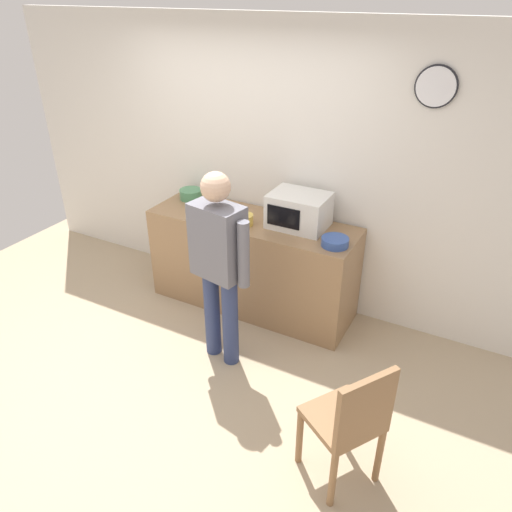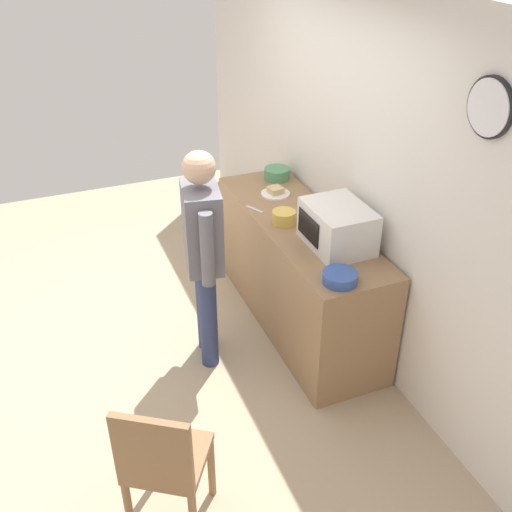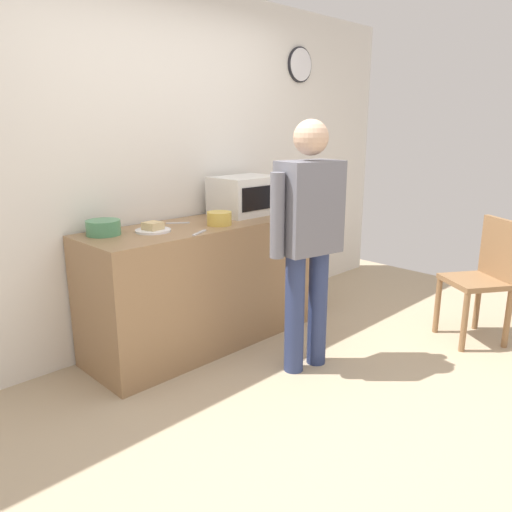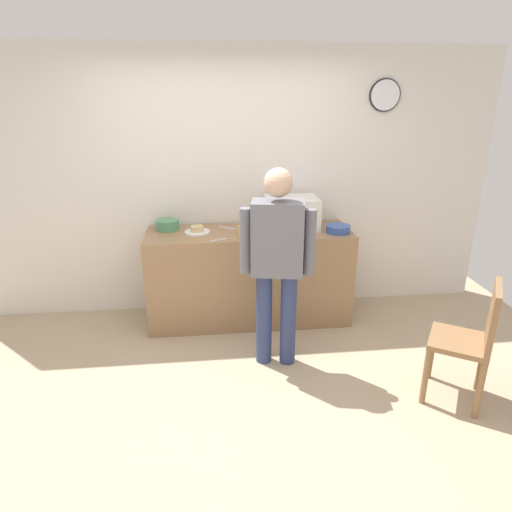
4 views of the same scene
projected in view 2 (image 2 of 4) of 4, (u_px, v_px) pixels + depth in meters
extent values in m
plane|color=tan|center=(146.00, 340.00, 4.70)|extent=(6.00, 6.00, 0.00)
cube|color=silver|center=(337.00, 157.00, 4.53)|extent=(5.40, 0.10, 2.60)
cylinder|color=white|center=(490.00, 108.00, 2.86)|extent=(0.28, 0.03, 0.28)
cylinder|color=black|center=(490.00, 107.00, 2.86)|extent=(0.31, 0.02, 0.31)
cube|color=#93704C|center=(298.00, 272.00, 4.70)|extent=(1.95, 0.62, 0.92)
cube|color=silver|center=(338.00, 227.00, 4.07)|extent=(0.50, 0.38, 0.30)
cube|color=black|center=(308.00, 228.00, 4.06)|extent=(0.30, 0.01, 0.18)
cylinder|color=white|center=(275.00, 194.00, 4.85)|extent=(0.24, 0.24, 0.01)
cube|color=#D1B67F|center=(275.00, 190.00, 4.83)|extent=(0.13, 0.13, 0.05)
cylinder|color=#33519E|center=(340.00, 277.00, 3.74)|extent=(0.23, 0.23, 0.07)
cylinder|color=#4C8E60|center=(277.00, 174.00, 5.09)|extent=(0.22, 0.22, 0.10)
cylinder|color=gold|center=(284.00, 217.00, 4.41)|extent=(0.18, 0.18, 0.09)
cube|color=silver|center=(254.00, 209.00, 4.62)|extent=(0.16, 0.09, 0.01)
cube|color=silver|center=(304.00, 206.00, 4.66)|extent=(0.15, 0.11, 0.01)
cylinder|color=navy|center=(208.00, 319.00, 4.27)|extent=(0.13, 0.13, 0.81)
cylinder|color=navy|center=(205.00, 303.00, 4.44)|extent=(0.13, 0.13, 0.81)
cube|color=slate|center=(202.00, 227.00, 3.99)|extent=(0.44, 0.31, 0.58)
cylinder|color=slate|center=(207.00, 250.00, 3.80)|extent=(0.09, 0.09, 0.53)
cylinder|color=slate|center=(198.00, 214.00, 4.21)|extent=(0.09, 0.09, 0.53)
sphere|color=#D1A889|center=(199.00, 167.00, 3.76)|extent=(0.22, 0.22, 0.22)
cylinder|color=olive|center=(211.00, 467.00, 3.39)|extent=(0.04, 0.04, 0.45)
cylinder|color=olive|center=(152.00, 457.00, 3.45)|extent=(0.04, 0.04, 0.45)
cylinder|color=olive|center=(129.00, 510.00, 3.15)|extent=(0.04, 0.04, 0.45)
cube|color=olive|center=(168.00, 458.00, 3.14)|extent=(0.55, 0.55, 0.04)
cube|color=olive|center=(152.00, 453.00, 2.86)|extent=(0.25, 0.36, 0.45)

